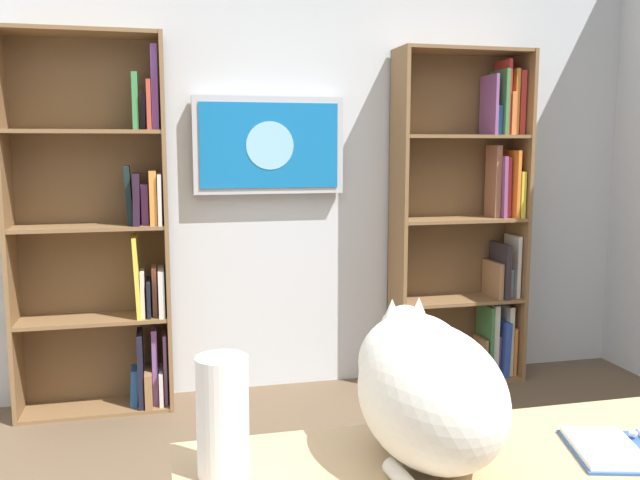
{
  "coord_description": "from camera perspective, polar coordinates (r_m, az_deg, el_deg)",
  "views": [
    {
      "loc": [
        0.69,
        1.68,
        1.43
      ],
      "look_at": [
        0.04,
        -1.07,
        1.04
      ],
      "focal_mm": 37.99,
      "sensor_mm": 36.0,
      "label": 1
    }
  ],
  "objects": [
    {
      "name": "wall_mounted_tv",
      "position": [
        3.87,
        -4.32,
        7.94
      ],
      "size": [
        0.85,
        0.07,
        0.54
      ],
      "color": "#B7B7BC"
    },
    {
      "name": "bookshelf_left",
      "position": [
        4.2,
        12.78,
        1.26
      ],
      "size": [
        0.8,
        0.28,
        1.98
      ],
      "color": "brown",
      "rests_on": "ground"
    },
    {
      "name": "paper_towel_roll",
      "position": [
        1.48,
        -8.2,
        -14.46
      ],
      "size": [
        0.11,
        0.11,
        0.26
      ],
      "primitive_type": "cylinder",
      "color": "white",
      "rests_on": "desk"
    },
    {
      "name": "cat",
      "position": [
        1.55,
        8.81,
        -11.9
      ],
      "size": [
        0.3,
        0.58,
        0.33
      ],
      "color": "silver",
      "rests_on": "desk"
    },
    {
      "name": "wall_back",
      "position": [
        3.97,
        -3.4,
        6.78
      ],
      "size": [
        4.52,
        0.06,
        2.7
      ],
      "primitive_type": "cube",
      "color": "silver",
      "rests_on": "ground"
    },
    {
      "name": "bookshelf_right",
      "position": [
        3.78,
        -17.41,
        0.28
      ],
      "size": [
        0.81,
        0.28,
        2.01
      ],
      "color": "brown",
      "rests_on": "ground"
    }
  ]
}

